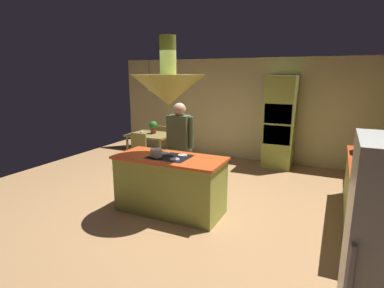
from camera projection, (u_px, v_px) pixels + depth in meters
name	position (u px, v px, depth m)	size (l,w,h in m)	color
ground	(176.00, 206.00, 5.17)	(8.16, 8.16, 0.00)	#AD7F51
wall_back	(239.00, 109.00, 7.93)	(6.80, 0.10, 2.55)	beige
kitchen_island	(170.00, 184.00, 4.89)	(1.73, 0.79, 0.93)	#939E42
counter_run_right	(371.00, 196.00, 4.41)	(0.73, 2.58, 0.91)	#939E42
oven_tower	(280.00, 122.00, 7.15)	(0.66, 0.62, 2.14)	#939E42
dining_table	(151.00, 138.00, 7.41)	(1.03, 0.81, 0.76)	olive
person_at_island	(180.00, 144.00, 5.43)	(0.53, 0.23, 1.69)	tan
range_hood	(169.00, 88.00, 4.56)	(1.10, 1.10, 1.00)	#939E42
pendant_light_over_table	(150.00, 87.00, 7.14)	(0.32, 0.32, 0.82)	#E0B266
chair_facing_island	(136.00, 150.00, 6.90)	(0.40, 0.40, 0.87)	olive
chair_by_back_wall	(165.00, 140.00, 7.99)	(0.40, 0.40, 0.87)	olive
potted_plant_on_table	(153.00, 127.00, 7.42)	(0.20, 0.20, 0.30)	#99382D
cup_on_table	(142.00, 133.00, 7.26)	(0.07, 0.07, 0.09)	white
canister_flour	(381.00, 172.00, 3.73)	(0.11, 0.11, 0.20)	silver
canister_sugar	(379.00, 169.00, 3.89)	(0.12, 0.12, 0.18)	silver
canister_tea	(378.00, 164.00, 4.04)	(0.10, 0.10, 0.21)	silver
microwave_on_counter	(371.00, 145.00, 4.95)	(0.46, 0.36, 0.28)	#232326
cooking_pot_on_cooktop	(156.00, 153.00, 4.73)	(0.18, 0.18, 0.12)	#B2B2B7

